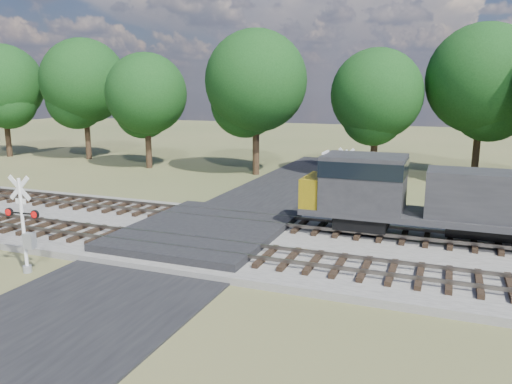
% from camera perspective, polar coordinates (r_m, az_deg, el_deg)
% --- Properties ---
extents(ground, '(160.00, 160.00, 0.00)m').
position_cam_1_polar(ground, '(23.95, -6.24, -5.57)').
color(ground, '#48542D').
rests_on(ground, ground).
extents(ballast_bed, '(140.00, 10.00, 0.30)m').
position_cam_1_polar(ballast_bed, '(21.88, 18.57, -7.42)').
color(ballast_bed, gray).
rests_on(ballast_bed, ground).
extents(road, '(7.00, 60.00, 0.08)m').
position_cam_1_polar(road, '(23.94, -6.24, -5.48)').
color(road, black).
rests_on(road, ground).
extents(crossing_panel, '(7.00, 9.00, 0.62)m').
position_cam_1_polar(crossing_panel, '(24.28, -5.71, -4.54)').
color(crossing_panel, '#262628').
rests_on(crossing_panel, ground).
extents(track_near, '(140.00, 2.60, 0.33)m').
position_cam_1_polar(track_near, '(20.84, -1.13, -6.98)').
color(track_near, black).
rests_on(track_near, ballast_bed).
extents(track_far, '(140.00, 2.60, 0.33)m').
position_cam_1_polar(track_far, '(25.33, 3.19, -3.58)').
color(track_far, black).
rests_on(track_far, ballast_bed).
extents(crossing_signal_near, '(1.57, 0.34, 3.89)m').
position_cam_1_polar(crossing_signal_near, '(21.31, -24.84, -4.28)').
color(crossing_signal_near, silver).
rests_on(crossing_signal_near, ground).
extents(crossing_signal_far, '(1.52, 0.33, 3.78)m').
position_cam_1_polar(crossing_signal_far, '(29.48, 10.02, 0.76)').
color(crossing_signal_far, silver).
rests_on(crossing_signal_far, ground).
extents(equipment_shed, '(4.57, 4.57, 2.61)m').
position_cam_1_polar(equipment_shed, '(29.71, 26.66, -0.74)').
color(equipment_shed, '#44271D').
rests_on(equipment_shed, ground).
extents(treeline, '(82.15, 12.35, 12.00)m').
position_cam_1_polar(treeline, '(41.03, 8.03, 11.78)').
color(treeline, black).
rests_on(treeline, ground).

